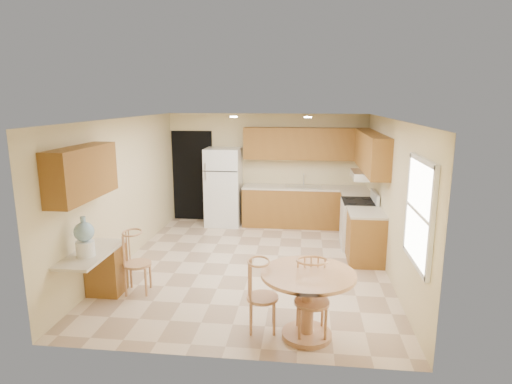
# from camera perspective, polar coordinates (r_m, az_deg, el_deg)

# --- Properties ---
(floor) EXTENTS (5.50, 5.50, 0.00)m
(floor) POSITION_cam_1_polar(r_m,az_deg,el_deg) (7.52, -0.50, -9.69)
(floor) COLOR beige
(floor) RESTS_ON ground
(ceiling) EXTENTS (4.50, 5.50, 0.02)m
(ceiling) POSITION_cam_1_polar(r_m,az_deg,el_deg) (6.98, -0.54, 9.72)
(ceiling) COLOR white
(ceiling) RESTS_ON wall_back
(wall_back) EXTENTS (4.50, 0.02, 2.50)m
(wall_back) POSITION_cam_1_polar(r_m,az_deg,el_deg) (9.83, 1.46, 3.12)
(wall_back) COLOR beige
(wall_back) RESTS_ON floor
(wall_front) EXTENTS (4.50, 0.02, 2.50)m
(wall_front) POSITION_cam_1_polar(r_m,az_deg,el_deg) (4.53, -4.85, -7.90)
(wall_front) COLOR beige
(wall_front) RESTS_ON floor
(wall_left) EXTENTS (0.02, 5.50, 2.50)m
(wall_left) POSITION_cam_1_polar(r_m,az_deg,el_deg) (7.74, -17.27, 0.08)
(wall_left) COLOR beige
(wall_left) RESTS_ON floor
(wall_right) EXTENTS (0.02, 5.50, 2.50)m
(wall_right) POSITION_cam_1_polar(r_m,az_deg,el_deg) (7.23, 17.48, -0.78)
(wall_right) COLOR beige
(wall_right) RESTS_ON floor
(doorway) EXTENTS (0.90, 0.02, 2.10)m
(doorway) POSITION_cam_1_polar(r_m,az_deg,el_deg) (10.15, -8.44, 2.14)
(doorway) COLOR black
(doorway) RESTS_ON floor
(base_cab_back) EXTENTS (2.75, 0.60, 0.87)m
(base_cab_back) POSITION_cam_1_polar(r_m,az_deg,el_deg) (9.66, 6.45, -2.05)
(base_cab_back) COLOR #936125
(base_cab_back) RESTS_ON floor
(counter_back) EXTENTS (2.75, 0.63, 0.04)m
(counter_back) POSITION_cam_1_polar(r_m,az_deg,el_deg) (9.56, 6.52, 0.59)
(counter_back) COLOR beige
(counter_back) RESTS_ON base_cab_back
(base_cab_right_a) EXTENTS (0.60, 0.59, 0.87)m
(base_cab_right_a) POSITION_cam_1_polar(r_m,az_deg,el_deg) (9.15, 13.19, -3.11)
(base_cab_right_a) COLOR #936125
(base_cab_right_a) RESTS_ON floor
(counter_right_a) EXTENTS (0.63, 0.59, 0.04)m
(counter_right_a) POSITION_cam_1_polar(r_m,az_deg,el_deg) (9.05, 13.33, -0.33)
(counter_right_a) COLOR beige
(counter_right_a) RESTS_ON base_cab_right_a
(base_cab_right_b) EXTENTS (0.60, 0.80, 0.87)m
(base_cab_right_b) POSITION_cam_1_polar(r_m,az_deg,el_deg) (7.77, 14.37, -5.93)
(base_cab_right_b) COLOR #936125
(base_cab_right_b) RESTS_ON floor
(counter_right_b) EXTENTS (0.63, 0.80, 0.04)m
(counter_right_b) POSITION_cam_1_polar(r_m,az_deg,el_deg) (7.64, 14.55, -2.69)
(counter_right_b) COLOR beige
(counter_right_b) RESTS_ON base_cab_right_b
(upper_cab_back) EXTENTS (2.75, 0.33, 0.70)m
(upper_cab_back) POSITION_cam_1_polar(r_m,az_deg,el_deg) (9.55, 6.66, 6.41)
(upper_cab_back) COLOR #936125
(upper_cab_back) RESTS_ON wall_back
(upper_cab_right) EXTENTS (0.33, 2.42, 0.70)m
(upper_cab_right) POSITION_cam_1_polar(r_m,az_deg,el_deg) (8.28, 15.09, 5.18)
(upper_cab_right) COLOR #936125
(upper_cab_right) RESTS_ON wall_right
(upper_cab_left) EXTENTS (0.33, 1.40, 0.70)m
(upper_cab_left) POSITION_cam_1_polar(r_m,az_deg,el_deg) (6.16, -22.15, 2.39)
(upper_cab_left) COLOR #936125
(upper_cab_left) RESTS_ON wall_left
(sink) EXTENTS (0.78, 0.44, 0.01)m
(sink) POSITION_cam_1_polar(r_m,az_deg,el_deg) (9.56, 6.37, 0.73)
(sink) COLOR silver
(sink) RESTS_ON counter_back
(range_hood) EXTENTS (0.50, 0.76, 0.14)m
(range_hood) POSITION_cam_1_polar(r_m,az_deg,el_deg) (8.29, 14.37, 2.23)
(range_hood) COLOR silver
(range_hood) RESTS_ON upper_cab_right
(desk_pedestal) EXTENTS (0.48, 0.42, 0.72)m
(desk_pedestal) POSITION_cam_1_polar(r_m,az_deg,el_deg) (6.75, -19.34, -9.75)
(desk_pedestal) COLOR #936125
(desk_pedestal) RESTS_ON floor
(desk_top) EXTENTS (0.50, 1.20, 0.04)m
(desk_top) POSITION_cam_1_polar(r_m,az_deg,el_deg) (6.30, -21.09, -7.68)
(desk_top) COLOR beige
(desk_top) RESTS_ON desk_pedestal
(window) EXTENTS (0.06, 1.12, 1.30)m
(window) POSITION_cam_1_polar(r_m,az_deg,el_deg) (5.41, 21.00, -2.57)
(window) COLOR white
(window) RESTS_ON wall_right
(can_light_a) EXTENTS (0.14, 0.14, 0.02)m
(can_light_a) POSITION_cam_1_polar(r_m,az_deg,el_deg) (8.24, -2.99, 9.98)
(can_light_a) COLOR white
(can_light_a) RESTS_ON ceiling
(can_light_b) EXTENTS (0.14, 0.14, 0.02)m
(can_light_b) POSITION_cam_1_polar(r_m,az_deg,el_deg) (8.13, 6.94, 9.88)
(can_light_b) COLOR white
(can_light_b) RESTS_ON ceiling
(refrigerator) EXTENTS (0.77, 0.75, 1.75)m
(refrigerator) POSITION_cam_1_polar(r_m,az_deg,el_deg) (9.69, -4.34, 0.70)
(refrigerator) COLOR white
(refrigerator) RESTS_ON floor
(stove) EXTENTS (0.65, 0.76, 1.09)m
(stove) POSITION_cam_1_polar(r_m,az_deg,el_deg) (8.50, 13.53, -4.08)
(stove) COLOR white
(stove) RESTS_ON floor
(dining_table) EXTENTS (1.12, 1.12, 0.83)m
(dining_table) POSITION_cam_1_polar(r_m,az_deg,el_deg) (5.23, 6.91, -13.50)
(dining_table) COLOR tan
(dining_table) RESTS_ON floor
(chair_table_a) EXTENTS (0.40, 0.51, 0.89)m
(chair_table_a) POSITION_cam_1_polar(r_m,az_deg,el_deg) (5.28, 0.77, -13.12)
(chair_table_a) COLOR tan
(chair_table_a) RESTS_ON floor
(chair_table_b) EXTENTS (0.42, 0.42, 0.96)m
(chair_table_b) POSITION_cam_1_polar(r_m,az_deg,el_deg) (5.13, 7.50, -13.52)
(chair_table_b) COLOR tan
(chair_table_b) RESTS_ON floor
(chair_desk) EXTENTS (0.41, 0.53, 0.92)m
(chair_desk) POSITION_cam_1_polar(r_m,az_deg,el_deg) (6.49, -15.90, -8.49)
(chair_desk) COLOR tan
(chair_desk) RESTS_ON floor
(water_crock) EXTENTS (0.26, 0.26, 0.54)m
(water_crock) POSITION_cam_1_polar(r_m,az_deg,el_deg) (6.10, -21.89, -5.76)
(water_crock) COLOR white
(water_crock) RESTS_ON desk_top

